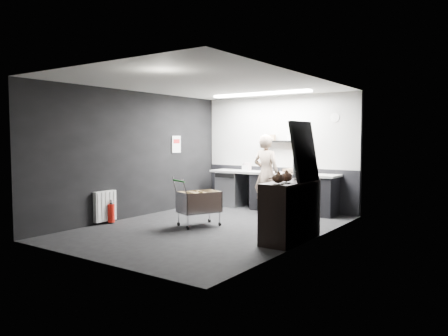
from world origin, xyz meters
The scene contains 22 objects.
floor centered at (0.00, 0.00, 0.00)m, with size 5.50×5.50×0.00m, color black.
ceiling centered at (0.00, 0.00, 2.70)m, with size 5.50×5.50×0.00m, color silver.
wall_back centered at (0.00, 2.75, 1.35)m, with size 5.50×5.50×0.00m, color black.
wall_front centered at (0.00, -2.75, 1.35)m, with size 5.50×5.50×0.00m, color black.
wall_left centered at (-2.00, 0.00, 1.35)m, with size 5.50×5.50×0.00m, color black.
wall_right centered at (2.00, 0.00, 1.35)m, with size 5.50×5.50×0.00m, color black.
kitchen_wall_panel centered at (0.00, 2.73, 1.85)m, with size 3.95×0.02×1.70m, color #B1B0AC.
dado_panel centered at (0.00, 2.73, 0.50)m, with size 3.95×0.02×1.00m, color black.
floating_shelf centered at (0.20, 2.62, 1.62)m, with size 1.20×0.22×0.04m, color black.
wall_clock centered at (1.40, 2.72, 2.15)m, with size 0.20×0.20×0.03m, color silver.
poster centered at (-1.98, 1.30, 1.55)m, with size 0.02×0.30×0.40m, color white.
poster_red_band centered at (-1.98, 1.30, 1.62)m, with size 0.01×0.22×0.10m, color red.
radiator centered at (-1.94, -0.90, 0.35)m, with size 0.10×0.50×0.60m, color silver.
ceiling_strip centered at (0.00, 1.85, 2.67)m, with size 2.40×0.20×0.04m, color white.
prep_counter centered at (0.14, 2.42, 0.46)m, with size 3.20×0.61×0.90m.
person centered at (0.10, 1.97, 0.89)m, with size 0.65×0.43×1.78m, color beige.
shopping_cart centered at (-0.26, -0.01, 0.43)m, with size 0.80×1.03×0.91m.
sideboard centered at (1.74, -0.07, 0.62)m, with size 0.56×1.32×1.97m.
fire_extinguisher centered at (-1.85, -0.82, 0.22)m, with size 0.14×0.14×0.45m.
cardboard_box centered at (0.66, 2.37, 0.95)m, with size 0.51×0.39×0.10m, color #A47E57.
pink_tub centered at (-0.68, 2.42, 1.00)m, with size 0.19×0.19×0.19m, color beige.
white_container centered at (-0.69, 2.37, 0.97)m, with size 0.16×0.12×0.14m, color silver.
Camera 1 is at (4.92, -6.58, 1.71)m, focal length 35.00 mm.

